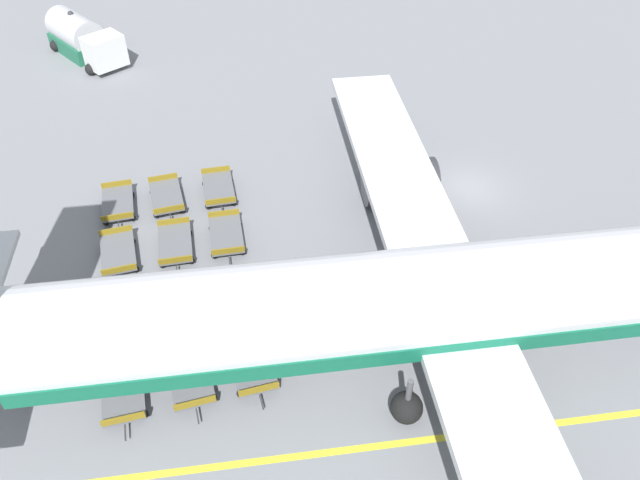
{
  "coord_description": "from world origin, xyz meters",
  "views": [
    {
      "loc": [
        25.4,
        -16.27,
        21.78
      ],
      "look_at": [
        5.08,
        -10.33,
        2.93
      ],
      "focal_mm": 35.0,
      "sensor_mm": 36.0,
      "label": 1
    }
  ],
  "objects_px": {
    "fuel_tanker_primary": "(82,39)",
    "baggage_dolly_row_mid_a_col_b": "(175,244)",
    "baggage_dolly_row_mid_a_col_c": "(177,307)",
    "baggage_dolly_row_mid_b_col_c": "(242,294)",
    "baggage_dolly_row_mid_a_col_d": "(191,377)",
    "baggage_dolly_row_near_col_b": "(118,253)",
    "baggage_dolly_row_mid_a_col_a": "(167,197)",
    "baggage_dolly_row_mid_b_col_b": "(226,235)",
    "baggage_dolly_row_near_col_a": "(118,204)",
    "airplane": "(480,297)",
    "baggage_dolly_row_near_col_d": "(123,391)",
    "baggage_dolly_row_mid_b_col_d": "(252,364)",
    "baggage_dolly_row_mid_b_col_a": "(219,189)",
    "baggage_dolly_row_near_col_c": "(120,317)"
  },
  "relations": [
    {
      "from": "airplane",
      "to": "baggage_dolly_row_mid_b_col_d",
      "type": "relative_size",
      "value": 12.27
    },
    {
      "from": "baggage_dolly_row_mid_b_col_c",
      "to": "baggage_dolly_row_mid_b_col_d",
      "type": "bearing_deg",
      "value": -4.76
    },
    {
      "from": "baggage_dolly_row_mid_b_col_a",
      "to": "fuel_tanker_primary",
      "type": "bearing_deg",
      "value": -161.23
    },
    {
      "from": "baggage_dolly_row_near_col_c",
      "to": "baggage_dolly_row_mid_a_col_a",
      "type": "relative_size",
      "value": 1.0
    },
    {
      "from": "baggage_dolly_row_near_col_c",
      "to": "baggage_dolly_row_mid_a_col_a",
      "type": "distance_m",
      "value": 8.89
    },
    {
      "from": "baggage_dolly_row_mid_a_col_d",
      "to": "baggage_dolly_row_mid_b_col_d",
      "type": "xyz_separation_m",
      "value": [
        0.07,
        2.56,
        0.0
      ]
    },
    {
      "from": "fuel_tanker_primary",
      "to": "baggage_dolly_row_mid_a_col_d",
      "type": "height_order",
      "value": "fuel_tanker_primary"
    },
    {
      "from": "baggage_dolly_row_near_col_c",
      "to": "baggage_dolly_row_mid_a_col_a",
      "type": "xyz_separation_m",
      "value": [
        -8.39,
        2.93,
        0.0
      ]
    },
    {
      "from": "airplane",
      "to": "baggage_dolly_row_mid_a_col_c",
      "type": "relative_size",
      "value": 12.18
    },
    {
      "from": "baggage_dolly_row_mid_b_col_b",
      "to": "baggage_dolly_row_mid_b_col_d",
      "type": "relative_size",
      "value": 1.02
    },
    {
      "from": "fuel_tanker_primary",
      "to": "baggage_dolly_row_mid_a_col_a",
      "type": "relative_size",
      "value": 2.17
    },
    {
      "from": "baggage_dolly_row_near_col_d",
      "to": "baggage_dolly_row_mid_a_col_b",
      "type": "xyz_separation_m",
      "value": [
        -8.38,
        3.02,
        0.0
      ]
    },
    {
      "from": "fuel_tanker_primary",
      "to": "baggage_dolly_row_mid_b_col_d",
      "type": "distance_m",
      "value": 34.07
    },
    {
      "from": "baggage_dolly_row_mid_b_col_a",
      "to": "baggage_dolly_row_mid_b_col_c",
      "type": "height_order",
      "value": "same"
    },
    {
      "from": "baggage_dolly_row_mid_b_col_d",
      "to": "baggage_dolly_row_near_col_a",
      "type": "bearing_deg",
      "value": -158.96
    },
    {
      "from": "airplane",
      "to": "baggage_dolly_row_near_col_b",
      "type": "height_order",
      "value": "airplane"
    },
    {
      "from": "baggage_dolly_row_mid_b_col_b",
      "to": "baggage_dolly_row_mid_a_col_d",
      "type": "bearing_deg",
      "value": -19.36
    },
    {
      "from": "baggage_dolly_row_mid_a_col_c",
      "to": "baggage_dolly_row_mid_b_col_c",
      "type": "xyz_separation_m",
      "value": [
        0.07,
        2.97,
        0.0
      ]
    },
    {
      "from": "baggage_dolly_row_near_col_b",
      "to": "baggage_dolly_row_mid_b_col_c",
      "type": "height_order",
      "value": "same"
    },
    {
      "from": "baggage_dolly_row_mid_a_col_c",
      "to": "baggage_dolly_row_mid_b_col_b",
      "type": "xyz_separation_m",
      "value": [
        -4.29,
        3.01,
        0.0
      ]
    },
    {
      "from": "airplane",
      "to": "baggage_dolly_row_mid_a_col_d",
      "type": "height_order",
      "value": "airplane"
    },
    {
      "from": "baggage_dolly_row_near_col_a",
      "to": "baggage_dolly_row_mid_b_col_d",
      "type": "distance_m",
      "value": 13.65
    },
    {
      "from": "baggage_dolly_row_near_col_c",
      "to": "baggage_dolly_row_mid_b_col_b",
      "type": "bearing_deg",
      "value": 127.17
    },
    {
      "from": "baggage_dolly_row_mid_b_col_a",
      "to": "baggage_dolly_row_mid_b_col_d",
      "type": "height_order",
      "value": "same"
    },
    {
      "from": "baggage_dolly_row_mid_a_col_d",
      "to": "baggage_dolly_row_mid_b_col_b",
      "type": "distance_m",
      "value": 8.87
    },
    {
      "from": "baggage_dolly_row_mid_a_col_a",
      "to": "baggage_dolly_row_mid_b_col_b",
      "type": "height_order",
      "value": "same"
    },
    {
      "from": "baggage_dolly_row_near_col_d",
      "to": "baggage_dolly_row_mid_b_col_d",
      "type": "distance_m",
      "value": 5.27
    },
    {
      "from": "baggage_dolly_row_mid_a_col_a",
      "to": "baggage_dolly_row_mid_a_col_b",
      "type": "xyz_separation_m",
      "value": [
        4.1,
        0.01,
        0.0
      ]
    },
    {
      "from": "baggage_dolly_row_near_col_d",
      "to": "baggage_dolly_row_mid_a_col_c",
      "type": "distance_m",
      "value": 4.81
    },
    {
      "from": "baggage_dolly_row_mid_b_col_a",
      "to": "baggage_dolly_row_mid_a_col_b",
      "type": "bearing_deg",
      "value": -35.69
    },
    {
      "from": "baggage_dolly_row_mid_a_col_a",
      "to": "baggage_dolly_row_mid_b_col_b",
      "type": "distance_m",
      "value": 4.94
    },
    {
      "from": "baggage_dolly_row_mid_a_col_a",
      "to": "baggage_dolly_row_mid_a_col_b",
      "type": "bearing_deg",
      "value": 0.21
    },
    {
      "from": "baggage_dolly_row_mid_a_col_b",
      "to": "baggage_dolly_row_mid_b_col_d",
      "type": "distance_m",
      "value": 8.8
    },
    {
      "from": "fuel_tanker_primary",
      "to": "baggage_dolly_row_mid_a_col_b",
      "type": "distance_m",
      "value": 25.29
    },
    {
      "from": "baggage_dolly_row_mid_b_col_d",
      "to": "baggage_dolly_row_mid_a_col_d",
      "type": "bearing_deg",
      "value": -91.66
    },
    {
      "from": "baggage_dolly_row_mid_a_col_c",
      "to": "baggage_dolly_row_mid_b_col_c",
      "type": "height_order",
      "value": "same"
    },
    {
      "from": "fuel_tanker_primary",
      "to": "baggage_dolly_row_mid_a_col_c",
      "type": "distance_m",
      "value": 29.54
    },
    {
      "from": "baggage_dolly_row_near_col_c",
      "to": "baggage_dolly_row_mid_a_col_d",
      "type": "height_order",
      "value": "same"
    },
    {
      "from": "airplane",
      "to": "baggage_dolly_row_mid_a_col_d",
      "type": "relative_size",
      "value": 12.26
    },
    {
      "from": "baggage_dolly_row_mid_a_col_a",
      "to": "baggage_dolly_row_near_col_b",
      "type": "bearing_deg",
      "value": -35.02
    },
    {
      "from": "baggage_dolly_row_near_col_d",
      "to": "baggage_dolly_row_mid_a_col_c",
      "type": "xyz_separation_m",
      "value": [
        -4.02,
        2.64,
        0.0
      ]
    },
    {
      "from": "airplane",
      "to": "baggage_dolly_row_mid_b_col_d",
      "type": "xyz_separation_m",
      "value": [
        -1.41,
        -9.34,
        -2.77
      ]
    },
    {
      "from": "baggage_dolly_row_mid_a_col_a",
      "to": "baggage_dolly_row_mid_a_col_c",
      "type": "bearing_deg",
      "value": -2.52
    },
    {
      "from": "baggage_dolly_row_mid_a_col_c",
      "to": "baggage_dolly_row_mid_b_col_b",
      "type": "height_order",
      "value": "same"
    },
    {
      "from": "baggage_dolly_row_near_col_d",
      "to": "baggage_dolly_row_mid_a_col_a",
      "type": "relative_size",
      "value": 1.0
    },
    {
      "from": "baggage_dolly_row_near_col_c",
      "to": "baggage_dolly_row_near_col_d",
      "type": "bearing_deg",
      "value": -1.16
    },
    {
      "from": "baggage_dolly_row_mid_a_col_b",
      "to": "baggage_dolly_row_mid_a_col_c",
      "type": "bearing_deg",
      "value": -5.07
    },
    {
      "from": "fuel_tanker_primary",
      "to": "baggage_dolly_row_mid_a_col_d",
      "type": "xyz_separation_m",
      "value": [
        33.36,
        3.89,
        -0.89
      ]
    },
    {
      "from": "baggage_dolly_row_mid_b_col_c",
      "to": "baggage_dolly_row_near_col_a",
      "type": "bearing_deg",
      "value": -148.8
    },
    {
      "from": "airplane",
      "to": "baggage_dolly_row_mid_a_col_c",
      "type": "distance_m",
      "value": 13.49
    }
  ]
}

